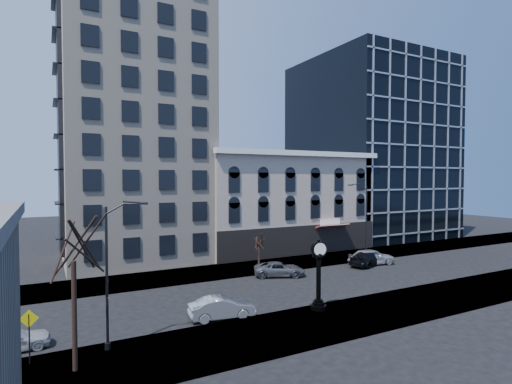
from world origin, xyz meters
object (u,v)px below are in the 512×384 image
street_clock (319,277)px  car_near_a (9,340)px  car_near_b (222,308)px  street_lamp_near (118,235)px  warning_sign (29,327)px

street_clock → car_near_a: bearing=-174.1°
car_near_b → street_lamp_near: bearing=113.6°
car_near_a → car_near_b: car_near_b is taller
street_lamp_near → car_near_a: street_lamp_near is taller
street_clock → warning_sign: 17.55m
street_clock → warning_sign: (-17.54, 0.00, -0.38)m
street_clock → car_near_a: (-18.55, 2.37, -1.68)m
street_clock → street_lamp_near: 13.89m
street_clock → street_lamp_near: bearing=-166.3°
street_clock → warning_sign: bearing=-166.8°
street_clock → car_near_b: bearing=177.9°
car_near_b → warning_sign: bearing=107.1°
warning_sign → car_near_a: bearing=123.2°
street_lamp_near → car_near_b: bearing=27.1°
street_clock → car_near_a: street_clock is taller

